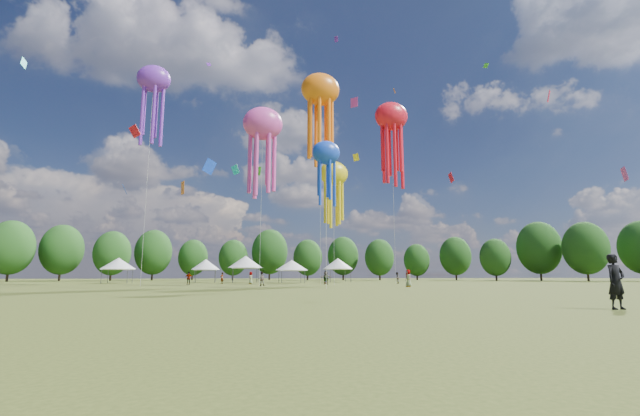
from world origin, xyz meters
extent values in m
plane|color=#384416|center=(0.00, 0.00, 0.00)|extent=(300.00, 300.00, 0.00)
imported|color=black|center=(7.42, -1.77, 0.98)|extent=(0.75, 0.53, 1.96)
imported|color=gray|center=(-2.33, 33.89, 0.78)|extent=(0.76, 0.59, 1.56)
imported|color=gray|center=(-2.91, 45.02, 0.83)|extent=(0.79, 0.95, 1.66)
imported|color=gray|center=(17.96, 43.73, 0.81)|extent=(0.93, 0.99, 1.62)
imported|color=gray|center=(7.73, 45.20, 0.87)|extent=(1.27, 1.21, 1.73)
imported|color=gray|center=(-10.95, 42.89, 0.83)|extent=(1.03, 0.57, 1.67)
imported|color=gray|center=(6.60, 40.40, 0.88)|extent=(1.62, 0.52, 1.75)
imported|color=gray|center=(-6.79, 47.47, 0.79)|extent=(0.66, 0.69, 1.59)
imported|color=gray|center=(12.58, 27.68, 0.89)|extent=(0.70, 0.95, 1.78)
cylinder|color=#47474C|center=(-23.96, 53.03, 1.00)|extent=(0.08, 0.08, 2.00)
cylinder|color=#47474C|center=(-23.96, 56.56, 1.00)|extent=(0.08, 0.08, 2.00)
cylinder|color=#47474C|center=(-20.44, 53.03, 1.00)|extent=(0.08, 0.08, 2.00)
cylinder|color=#47474C|center=(-20.44, 56.56, 1.00)|extent=(0.08, 0.08, 2.00)
cube|color=silver|center=(-22.20, 54.80, 2.05)|extent=(3.92, 3.92, 0.10)
cone|color=silver|center=(-22.20, 54.80, 2.95)|extent=(5.10, 5.10, 1.71)
cylinder|color=#47474C|center=(-11.24, 57.19, 1.01)|extent=(0.08, 0.08, 2.01)
cylinder|color=#47474C|center=(-11.24, 60.40, 1.01)|extent=(0.08, 0.08, 2.01)
cylinder|color=#47474C|center=(-8.03, 57.19, 1.01)|extent=(0.08, 0.08, 2.01)
cylinder|color=#47474C|center=(-8.03, 60.40, 1.01)|extent=(0.08, 0.08, 2.01)
cube|color=silver|center=(-9.64, 58.80, 2.06)|extent=(3.61, 3.61, 0.10)
cone|color=silver|center=(-9.64, 58.80, 2.97)|extent=(4.69, 4.69, 1.72)
cylinder|color=#47474C|center=(-5.20, 53.91, 1.14)|extent=(0.08, 0.08, 2.29)
cylinder|color=#47474C|center=(-5.20, 57.83, 1.14)|extent=(0.08, 0.08, 2.29)
cylinder|color=#47474C|center=(-1.28, 53.91, 1.14)|extent=(0.08, 0.08, 2.29)
cylinder|color=#47474C|center=(-1.28, 57.83, 1.14)|extent=(0.08, 0.08, 2.29)
cube|color=silver|center=(-3.24, 55.87, 2.34)|extent=(4.32, 4.32, 0.10)
cone|color=silver|center=(-3.24, 55.87, 3.36)|extent=(5.61, 5.61, 1.96)
cylinder|color=#47474C|center=(1.95, 49.82, 0.93)|extent=(0.08, 0.08, 1.86)
cylinder|color=#47474C|center=(1.95, 53.36, 0.93)|extent=(0.08, 0.08, 1.86)
cylinder|color=#47474C|center=(5.49, 49.82, 0.93)|extent=(0.08, 0.08, 1.86)
cylinder|color=#47474C|center=(5.49, 53.36, 0.93)|extent=(0.08, 0.08, 1.86)
cube|color=silver|center=(3.72, 51.59, 1.91)|extent=(3.94, 3.94, 0.10)
cone|color=silver|center=(3.72, 51.59, 2.75)|extent=(5.12, 5.12, 1.59)
cylinder|color=#47474C|center=(11.23, 56.97, 1.10)|extent=(0.08, 0.08, 2.20)
cylinder|color=#47474C|center=(11.23, 60.65, 1.10)|extent=(0.08, 0.08, 2.20)
cylinder|color=#47474C|center=(14.91, 56.97, 1.10)|extent=(0.08, 0.08, 2.20)
cylinder|color=#47474C|center=(14.91, 60.65, 1.10)|extent=(0.08, 0.08, 2.20)
cube|color=silver|center=(13.07, 58.81, 2.25)|extent=(4.08, 4.08, 0.10)
cone|color=silver|center=(13.07, 58.81, 3.24)|extent=(5.31, 5.31, 1.89)
ellipsoid|color=#E042A6|center=(-2.67, 32.52, 18.50)|extent=(4.58, 3.21, 3.90)
cylinder|color=beige|center=(-2.67, 32.52, 9.25)|extent=(0.03, 0.03, 18.50)
ellipsoid|color=orange|center=(6.27, 42.27, 27.96)|extent=(5.65, 3.96, 4.80)
cylinder|color=beige|center=(6.27, 42.27, 13.98)|extent=(0.03, 0.03, 27.96)
ellipsoid|color=yellow|center=(6.60, 35.93, 13.87)|extent=(3.68, 2.57, 3.12)
cylinder|color=beige|center=(6.60, 35.93, 6.94)|extent=(0.03, 0.03, 13.87)
ellipsoid|color=purple|center=(-15.58, 36.80, 24.70)|extent=(3.94, 2.75, 3.34)
cylinder|color=beige|center=(-15.58, 36.80, 12.35)|extent=(0.03, 0.03, 24.70)
ellipsoid|color=blue|center=(2.72, 23.54, 12.76)|extent=(2.70, 1.89, 2.30)
cylinder|color=beige|center=(2.72, 23.54, 6.38)|extent=(0.03, 0.03, 12.76)
ellipsoid|color=red|center=(18.03, 44.38, 25.63)|extent=(5.24, 3.67, 4.46)
cylinder|color=beige|center=(18.03, 44.38, 12.81)|extent=(0.03, 0.03, 25.63)
cube|color=red|center=(1.16, 57.01, 24.62)|extent=(1.20, 1.36, 1.96)
cube|color=orange|center=(22.84, 54.24, 34.70)|extent=(0.60, 0.79, 1.02)
cube|color=#4EEA26|center=(-1.97, 50.23, 17.24)|extent=(1.01, 0.81, 1.53)
cube|color=purple|center=(-10.70, 61.19, 39.72)|extent=(0.96, 0.50, 0.99)
cube|color=red|center=(35.55, 31.68, 25.09)|extent=(0.89, 1.35, 1.73)
cube|color=blue|center=(-9.77, 60.32, 20.11)|extent=(2.50, 0.94, 2.93)
cube|color=#19DCD8|center=(-30.06, 37.68, 25.58)|extent=(0.31, 1.29, 1.43)
cube|color=#E042A6|center=(13.68, 49.68, 29.72)|extent=(1.03, 1.04, 1.75)
cube|color=red|center=(36.40, 59.40, 20.21)|extent=(0.52, 1.80, 2.08)
cube|color=yellow|center=(20.47, 70.84, 26.54)|extent=(1.62, 0.79, 1.73)
cube|color=#4EEA26|center=(26.12, 31.42, 28.35)|extent=(0.63, 0.49, 0.84)
cube|color=blue|center=(-24.51, 65.25, 16.39)|extent=(1.10, 2.07, 2.05)
cube|color=#19DCD8|center=(-5.43, 47.76, 16.64)|extent=(1.33, 0.55, 1.57)
cube|color=#E042A6|center=(37.76, 23.98, 12.60)|extent=(0.83, 1.27, 1.62)
cube|color=purple|center=(10.99, 50.96, 41.53)|extent=(0.62, 0.91, 1.04)
cube|color=red|center=(-15.07, 26.48, 14.58)|extent=(1.18, 0.57, 1.25)
cube|color=orange|center=(-13.32, 53.05, 14.63)|extent=(0.69, 1.63, 2.14)
cylinder|color=#38281C|center=(-47.17, 78.19, 1.68)|extent=(0.44, 0.44, 3.36)
ellipsoid|color=#1E4617|center=(-47.17, 78.19, 6.51)|extent=(8.40, 8.40, 10.51)
cylinder|color=#38281C|center=(-40.68, 85.49, 1.71)|extent=(0.44, 0.44, 3.41)
ellipsoid|color=#1E4617|center=(-40.68, 85.49, 6.61)|extent=(8.53, 8.53, 10.66)
cylinder|color=#38281C|center=(-30.60, 85.02, 1.53)|extent=(0.44, 0.44, 3.07)
ellipsoid|color=#1E4617|center=(-30.60, 85.02, 5.94)|extent=(7.66, 7.66, 9.58)
cylinder|color=#38281C|center=(-23.51, 93.33, 1.72)|extent=(0.44, 0.44, 3.43)
ellipsoid|color=#1E4617|center=(-23.51, 93.33, 6.65)|extent=(8.58, 8.58, 10.73)
cylinder|color=#38281C|center=(-14.76, 98.96, 1.47)|extent=(0.44, 0.44, 2.95)
ellipsoid|color=#1E4617|center=(-14.76, 98.96, 5.71)|extent=(7.37, 7.37, 9.21)
cylinder|color=#38281C|center=(-4.70, 95.06, 1.45)|extent=(0.44, 0.44, 2.89)
ellipsoid|color=#1E4617|center=(-4.70, 95.06, 5.61)|extent=(7.23, 7.23, 9.04)
cylinder|color=#38281C|center=(4.91, 99.49, 1.92)|extent=(0.44, 0.44, 3.84)
ellipsoid|color=#1E4617|center=(4.91, 99.49, 7.44)|extent=(9.60, 9.60, 11.99)
cylinder|color=#38281C|center=(13.19, 88.44, 1.42)|extent=(0.44, 0.44, 2.84)
ellipsoid|color=#1E4617|center=(13.19, 88.44, 5.51)|extent=(7.11, 7.11, 8.89)
cylinder|color=#38281C|center=(22.93, 91.04, 1.58)|extent=(0.44, 0.44, 3.16)
ellipsoid|color=#1E4617|center=(22.93, 91.04, 6.13)|extent=(7.91, 7.91, 9.88)
cylinder|color=#38281C|center=(30.69, 85.29, 1.44)|extent=(0.44, 0.44, 2.88)
ellipsoid|color=#1E4617|center=(30.69, 85.29, 5.59)|extent=(7.21, 7.21, 9.01)
cylinder|color=#38281C|center=(41.52, 87.24, 1.31)|extent=(0.44, 0.44, 2.63)
ellipsoid|color=#1E4617|center=(41.52, 87.24, 5.09)|extent=(6.57, 6.57, 8.22)
cylinder|color=#38281C|center=(50.52, 83.73, 1.56)|extent=(0.44, 0.44, 3.13)
ellipsoid|color=#1E4617|center=(50.52, 83.73, 6.06)|extent=(7.81, 7.81, 9.77)
cylinder|color=#38281C|center=(53.64, 71.81, 1.36)|extent=(0.44, 0.44, 2.72)
ellipsoid|color=#1E4617|center=(53.64, 71.81, 5.27)|extent=(6.80, 6.80, 8.50)
cylinder|color=#38281C|center=(62.96, 68.92, 1.90)|extent=(0.44, 0.44, 3.81)
ellipsoid|color=#1E4617|center=(62.96, 68.92, 7.38)|extent=(9.52, 9.52, 11.90)
cylinder|color=#38281C|center=(66.57, 59.80, 1.76)|extent=(0.44, 0.44, 3.51)
ellipsoid|color=#1E4617|center=(66.57, 59.80, 6.80)|extent=(8.78, 8.78, 10.97)
camera|label=1|loc=(-6.16, -14.45, 1.20)|focal=23.74mm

